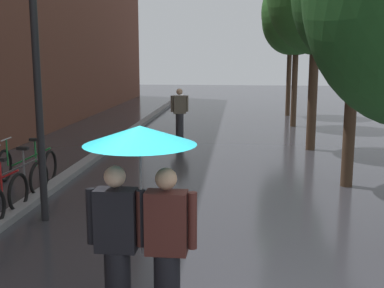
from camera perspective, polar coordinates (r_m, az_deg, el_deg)
kerb_strip at (r=14.71m, az=-9.46°, el=-0.14°), size 0.30×36.00×0.12m
street_tree_3 at (r=18.99m, az=12.16°, el=14.76°), size 2.62×2.62×5.81m
street_tree_4 at (r=22.36m, az=11.44°, el=13.93°), size 2.50×2.50×5.68m
parked_bicycle_3 at (r=10.21m, az=-19.93°, el=-3.50°), size 1.15×0.81×0.96m
parked_bicycle_4 at (r=11.13m, az=-18.67°, el=-2.30°), size 1.09×0.71×0.96m
couple_under_umbrella at (r=4.73m, az=-5.98°, el=-6.41°), size 1.09×1.07×2.07m
street_lamp_post at (r=8.16m, az=-17.66°, el=8.53°), size 0.24×0.24×4.32m
pedestrian_walking_midground at (r=16.16m, az=-1.46°, el=3.68°), size 0.58×0.31×1.62m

